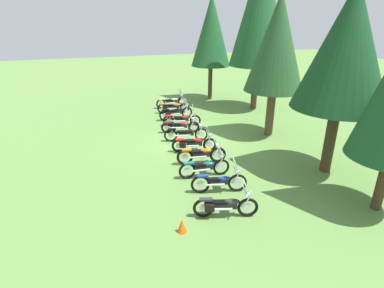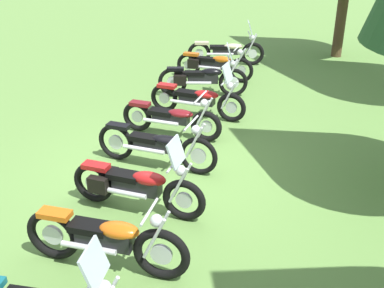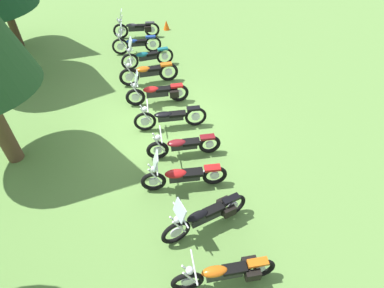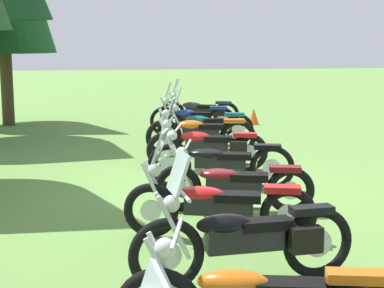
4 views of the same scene
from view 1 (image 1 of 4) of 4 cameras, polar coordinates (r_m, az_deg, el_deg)
ground_plane at (r=17.18m, az=-0.61°, el=0.47°), size 80.00×80.00×0.00m
motorcycle_0 at (r=23.66m, az=-3.72°, el=7.84°), size 0.67×2.41×1.37m
motorcycle_1 at (r=22.16m, az=-3.53°, el=6.79°), size 0.89×2.25×1.01m
motorcycle_2 at (r=20.79m, az=-3.01°, el=5.84°), size 0.76×2.34×1.39m
motorcycle_3 at (r=19.51m, az=-1.78°, el=4.64°), size 0.90×2.33×1.36m
motorcycle_4 at (r=18.35m, az=-2.13°, el=3.35°), size 0.85×2.24×0.99m
motorcycle_5 at (r=17.07m, az=-1.05°, el=1.96°), size 0.85×2.39×1.02m
motorcycle_6 at (r=15.73m, az=0.32°, el=0.17°), size 0.88×2.27×1.37m
motorcycle_7 at (r=14.47m, az=1.82°, el=-1.87°), size 0.65×2.34×1.04m
motorcycle_8 at (r=13.31m, az=2.45°, el=-4.19°), size 0.63×2.26×1.38m
motorcycle_9 at (r=12.23m, az=5.13°, el=-6.87°), size 0.82×2.18×1.39m
motorcycle_10 at (r=10.85m, az=6.08°, el=-11.12°), size 0.95×2.19×1.37m
pine_tree_0 at (r=25.40m, az=3.57°, el=20.01°), size 3.07×3.07×8.01m
pine_tree_1 at (r=22.98m, az=12.55°, el=23.50°), size 3.93×3.93×10.94m
pine_tree_2 at (r=17.66m, az=15.36°, el=17.38°), size 3.20×3.20×7.68m
pine_tree_3 at (r=13.88m, az=26.57°, el=15.52°), size 3.79×3.79×7.76m
traffic_cone at (r=10.27m, az=-1.83°, el=-14.74°), size 0.32×0.32×0.48m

